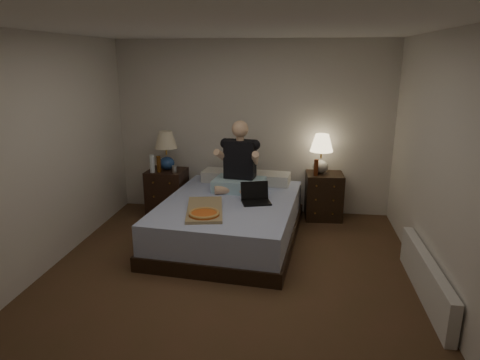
# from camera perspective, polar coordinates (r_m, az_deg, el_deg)

# --- Properties ---
(floor) EXTENTS (4.00, 4.50, 0.00)m
(floor) POSITION_cam_1_polar(r_m,az_deg,el_deg) (4.55, -1.58, -13.51)
(floor) COLOR brown
(floor) RESTS_ON ground
(ceiling) EXTENTS (4.00, 4.50, 0.00)m
(ceiling) POSITION_cam_1_polar(r_m,az_deg,el_deg) (3.97, -1.87, 19.74)
(ceiling) COLOR white
(ceiling) RESTS_ON ground
(wall_back) EXTENTS (4.00, 0.00, 2.50)m
(wall_back) POSITION_cam_1_polar(r_m,az_deg,el_deg) (6.27, 1.68, 6.90)
(wall_back) COLOR silver
(wall_back) RESTS_ON ground
(wall_front) EXTENTS (4.00, 0.00, 2.50)m
(wall_front) POSITION_cam_1_polar(r_m,az_deg,el_deg) (2.04, -12.44, -13.51)
(wall_front) COLOR silver
(wall_front) RESTS_ON ground
(wall_left) EXTENTS (0.00, 4.50, 2.50)m
(wall_left) POSITION_cam_1_polar(r_m,az_deg,el_deg) (4.83, -25.87, 2.53)
(wall_left) COLOR silver
(wall_left) RESTS_ON ground
(wall_right) EXTENTS (0.00, 4.50, 2.50)m
(wall_right) POSITION_cam_1_polar(r_m,az_deg,el_deg) (4.25, 25.98, 0.86)
(wall_right) COLOR silver
(wall_right) RESTS_ON ground
(bed) EXTENTS (1.78, 2.26, 0.53)m
(bed) POSITION_cam_1_polar(r_m,az_deg,el_deg) (5.42, -1.41, -5.37)
(bed) COLOR #6179C2
(bed) RESTS_ON floor
(nightstand_left) EXTENTS (0.55, 0.50, 0.69)m
(nightstand_left) POSITION_cam_1_polar(r_m,az_deg,el_deg) (6.33, -9.66, -1.69)
(nightstand_left) COLOR black
(nightstand_left) RESTS_ON floor
(nightstand_right) EXTENTS (0.53, 0.49, 0.66)m
(nightstand_right) POSITION_cam_1_polar(r_m,az_deg,el_deg) (6.25, 11.09, -2.08)
(nightstand_right) COLOR black
(nightstand_right) RESTS_ON floor
(lamp_left) EXTENTS (0.34, 0.34, 0.56)m
(lamp_left) POSITION_cam_1_polar(r_m,az_deg,el_deg) (6.19, -9.81, 3.88)
(lamp_left) COLOR navy
(lamp_left) RESTS_ON nightstand_left
(lamp_right) EXTENTS (0.39, 0.39, 0.56)m
(lamp_right) POSITION_cam_1_polar(r_m,az_deg,el_deg) (6.09, 10.77, 3.43)
(lamp_right) COLOR gray
(lamp_right) RESTS_ON nightstand_right
(water_bottle) EXTENTS (0.07, 0.07, 0.25)m
(water_bottle) POSITION_cam_1_polar(r_m,az_deg,el_deg) (6.11, -11.63, 2.14)
(water_bottle) COLOR silver
(water_bottle) RESTS_ON nightstand_left
(soda_can) EXTENTS (0.07, 0.07, 0.10)m
(soda_can) POSITION_cam_1_polar(r_m,az_deg,el_deg) (6.06, -8.74, 1.43)
(soda_can) COLOR #BAB9B4
(soda_can) RESTS_ON nightstand_left
(beer_bottle_left) EXTENTS (0.06, 0.06, 0.23)m
(beer_bottle_left) POSITION_cam_1_polar(r_m,az_deg,el_deg) (6.12, -10.78, 2.10)
(beer_bottle_left) COLOR #57310C
(beer_bottle_left) RESTS_ON nightstand_left
(beer_bottle_right) EXTENTS (0.06, 0.06, 0.23)m
(beer_bottle_right) POSITION_cam_1_polar(r_m,az_deg,el_deg) (6.00, 10.11, 1.65)
(beer_bottle_right) COLOR #56220C
(beer_bottle_right) RESTS_ON nightstand_right
(person) EXTENTS (0.72, 0.60, 0.93)m
(person) POSITION_cam_1_polar(r_m,az_deg,el_deg) (5.61, -0.12, 3.15)
(person) COLOR black
(person) RESTS_ON bed
(laptop) EXTENTS (0.41, 0.37, 0.24)m
(laptop) POSITION_cam_1_polar(r_m,az_deg,el_deg) (5.19, 2.19, -1.86)
(laptop) COLOR black
(laptop) RESTS_ON bed
(pizza_box) EXTENTS (0.53, 0.82, 0.08)m
(pizza_box) POSITION_cam_1_polar(r_m,az_deg,el_deg) (4.77, -4.81, -4.59)
(pizza_box) COLOR tan
(pizza_box) RESTS_ON bed
(radiator) EXTENTS (0.10, 1.60, 0.40)m
(radiator) POSITION_cam_1_polar(r_m,az_deg,el_deg) (4.58, 23.52, -11.89)
(radiator) COLOR silver
(radiator) RESTS_ON floor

